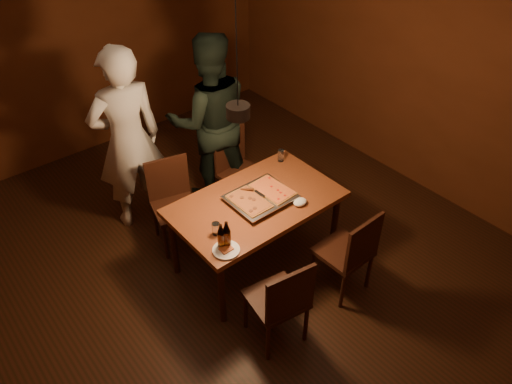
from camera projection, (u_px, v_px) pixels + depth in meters
room_shell at (239, 151)px, 3.87m from camera, size 6.00×6.00×6.00m
dining_table at (256, 207)px, 4.47m from camera, size 1.50×0.90×0.75m
chair_far_left at (172, 195)px, 4.84m from camera, size 0.51×0.51×0.49m
chair_far_right at (237, 164)px, 5.26m from camera, size 0.47×0.47×0.49m
chair_near_left at (282, 297)px, 3.83m from camera, size 0.48×0.48×0.49m
chair_near_right at (352, 248)px, 4.26m from camera, size 0.43×0.43×0.49m
pizza_tray at (261, 198)px, 4.41m from camera, size 0.56×0.46×0.05m
pizza_meat at (249, 201)px, 4.33m from camera, size 0.24×0.38×0.02m
pizza_cheese at (272, 189)px, 4.46m from camera, size 0.27×0.40×0.02m
spatula at (260, 193)px, 4.41m from camera, size 0.21×0.25×0.04m
beer_bottle_a at (221, 236)px, 3.89m from camera, size 0.06×0.06×0.23m
beer_bottle_b at (227, 234)px, 3.90m from camera, size 0.07×0.07×0.25m
water_glass_left at (216, 229)px, 4.05m from camera, size 0.07×0.07×0.11m
water_glass_right at (281, 156)px, 4.88m from camera, size 0.06×0.06×0.12m
plate_slice at (226, 250)px, 3.92m from camera, size 0.22×0.22×0.03m
napkin at (300, 202)px, 4.37m from camera, size 0.13×0.10×0.05m
diner_white at (128, 141)px, 4.81m from camera, size 0.75×0.54×1.93m
diner_dark at (210, 120)px, 5.18m from camera, size 1.12×1.02×1.87m
pendant_lamp at (238, 110)px, 3.65m from camera, size 0.18×0.18×1.10m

